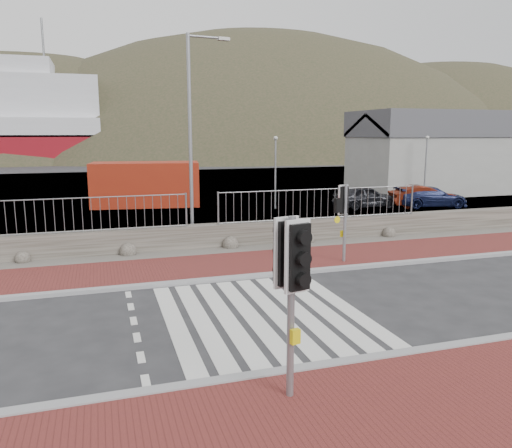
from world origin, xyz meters
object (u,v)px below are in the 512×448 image
object	(u,v)px
car_a	(365,197)
traffic_signal_near	(291,270)
car_b	(423,196)
car_c	(431,197)
streetlight	(193,129)
traffic_signal_far	(345,207)
shipping_container	(146,184)

from	to	relation	value
car_a	traffic_signal_near	bearing A→B (deg)	145.18
car_b	car_c	xyz separation A→B (m)	(0.46, -0.18, -0.03)
streetlight	car_a	distance (m)	13.50
traffic_signal_near	traffic_signal_far	world-z (taller)	traffic_signal_near
traffic_signal_near	shipping_container	bearing A→B (deg)	77.15
car_b	car_c	distance (m)	0.49
traffic_signal_far	car_b	distance (m)	14.69
traffic_signal_far	car_a	world-z (taller)	traffic_signal_far
shipping_container	car_a	size ratio (longest dim) A/B	1.65
shipping_container	streetlight	bearing A→B (deg)	-77.46
traffic_signal_near	traffic_signal_far	size ratio (longest dim) A/B	1.15
streetlight	car_b	bearing A→B (deg)	15.83
traffic_signal_far	car_b	xyz separation A→B (m)	(10.45, 10.24, -1.28)
streetlight	shipping_container	world-z (taller)	streetlight
car_a	streetlight	bearing A→B (deg)	118.33
streetlight	car_c	distance (m)	16.51
streetlight	car_c	world-z (taller)	streetlight
shipping_container	traffic_signal_far	bearing A→B (deg)	-64.16
car_a	car_c	world-z (taller)	car_a
car_a	car_c	bearing A→B (deg)	-105.26
streetlight	car_c	xyz separation A→B (m)	(15.03, 5.65, -3.83)
car_a	shipping_container	bearing A→B (deg)	66.66
car_b	car_c	bearing A→B (deg)	-99.82
streetlight	shipping_container	xyz separation A→B (m)	(-0.85, 11.24, -3.14)
traffic_signal_far	shipping_container	distance (m)	16.43
traffic_signal_far	car_c	distance (m)	14.90
streetlight	car_a	size ratio (longest dim) A/B	2.09
traffic_signal_near	car_b	bearing A→B (deg)	36.09
traffic_signal_near	car_a	distance (m)	22.03
traffic_signal_near	streetlight	world-z (taller)	streetlight
streetlight	car_b	xyz separation A→B (m)	(14.57, 5.83, -3.80)
traffic_signal_near	shipping_container	distance (m)	23.18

